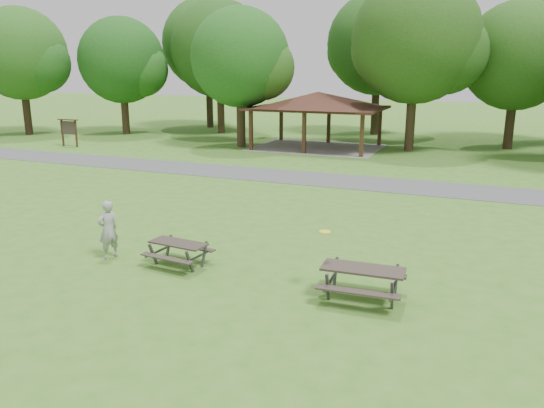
{
  "coord_description": "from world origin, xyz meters",
  "views": [
    {
      "loc": [
        7.0,
        -10.41,
        5.34
      ],
      "look_at": [
        1.0,
        4.0,
        1.3
      ],
      "focal_mm": 35.0,
      "sensor_mm": 36.0,
      "label": 1
    }
  ],
  "objects": [
    {
      "name": "tree_row_c",
      "position": [
        -13.9,
        29.03,
        6.54
      ],
      "size": [
        8.19,
        7.8,
        10.67
      ],
      "color": "#322116",
      "rests_on": "ground"
    },
    {
      "name": "pavilion",
      "position": [
        -4.0,
        24.0,
        3.06
      ],
      "size": [
        8.6,
        7.01,
        3.76
      ],
      "color": "#3C2115",
      "rests_on": "ground"
    },
    {
      "name": "tree_row_f",
      "position": [
        8.09,
        28.53,
        5.84
      ],
      "size": [
        7.35,
        7.0,
        9.55
      ],
      "color": "black",
      "rests_on": "ground"
    },
    {
      "name": "tree_deep_b",
      "position": [
        -1.9,
        33.03,
        6.89
      ],
      "size": [
        8.4,
        8.0,
        11.13
      ],
      "color": "black",
      "rests_on": "ground"
    },
    {
      "name": "ground",
      "position": [
        0.0,
        0.0,
        0.0
      ],
      "size": [
        160.0,
        160.0,
        0.0
      ],
      "primitive_type": "plane",
      "color": "#3B6E1F",
      "rests_on": "ground"
    },
    {
      "name": "picnic_table_middle",
      "position": [
        -0.69,
        1.34,
        0.52
      ],
      "size": [
        1.72,
        1.43,
        0.7
      ],
      "color": "#2D2520",
      "rests_on": "ground"
    },
    {
      "name": "frisbee_thrower",
      "position": [
        -2.88,
        1.13,
        0.85
      ],
      "size": [
        0.59,
        0.72,
        1.69
      ],
      "primitive_type": "imported",
      "rotation": [
        0.0,
        0.0,
        -1.91
      ],
      "color": "#98989A",
      "rests_on": "ground"
    },
    {
      "name": "tree_row_e",
      "position": [
        2.1,
        25.03,
        6.78
      ],
      "size": [
        8.4,
        8.0,
        11.02
      ],
      "color": "#2F1F15",
      "rests_on": "ground"
    },
    {
      "name": "notice_board",
      "position": [
        -20.0,
        18.0,
        1.31
      ],
      "size": [
        1.6,
        0.3,
        1.88
      ],
      "color": "#341B12",
      "rests_on": "ground"
    },
    {
      "name": "asphalt_path",
      "position": [
        0.0,
        14.0,
        0.01
      ],
      "size": [
        120.0,
        3.2,
        0.02
      ],
      "primitive_type": "cube",
      "color": "#49494C",
      "rests_on": "ground"
    },
    {
      "name": "tree_deep_a",
      "position": [
        -16.9,
        32.53,
        7.13
      ],
      "size": [
        8.4,
        8.0,
        11.38
      ],
      "color": "black",
      "rests_on": "ground"
    },
    {
      "name": "picnic_table_far",
      "position": [
        4.51,
        1.09,
        0.61
      ],
      "size": [
        2.0,
        1.64,
        0.83
      ],
      "color": "#2F2722",
      "rests_on": "ground"
    },
    {
      "name": "tree_row_b",
      "position": [
        -20.92,
        25.53,
        5.67
      ],
      "size": [
        7.14,
        6.8,
        9.28
      ],
      "color": "#312015",
      "rests_on": "ground"
    },
    {
      "name": "frisbee_in_flight",
      "position": [
        3.52,
        1.25,
        1.52
      ],
      "size": [
        0.34,
        0.34,
        0.02
      ],
      "color": "yellow",
      "rests_on": "ground"
    },
    {
      "name": "tree_row_d",
      "position": [
        -8.92,
        22.53,
        5.77
      ],
      "size": [
        6.93,
        6.6,
        9.27
      ],
      "color": "black",
      "rests_on": "ground"
    },
    {
      "name": "tree_row_a",
      "position": [
        -27.91,
        22.03,
        6.15
      ],
      "size": [
        7.56,
        7.2,
        9.97
      ],
      "color": "black",
      "rests_on": "ground"
    }
  ]
}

